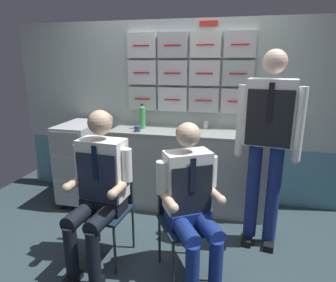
% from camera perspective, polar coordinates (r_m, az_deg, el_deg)
% --- Properties ---
extents(ground, '(4.80, 4.80, 0.04)m').
position_cam_1_polar(ground, '(2.76, -3.77, -22.81)').
color(ground, '#2C3C42').
extents(galley_bulkhead, '(4.20, 0.14, 2.15)m').
position_cam_1_polar(galley_bulkhead, '(3.55, 2.44, 5.72)').
color(galley_bulkhead, '#ACBCB5').
rests_on(galley_bulkhead, ground).
extents(galley_counter, '(1.78, 0.53, 0.93)m').
position_cam_1_polar(galley_counter, '(3.42, 4.01, -5.55)').
color(galley_counter, '#9DA29C').
rests_on(galley_counter, ground).
extents(service_trolley, '(0.40, 0.65, 0.98)m').
position_cam_1_polar(service_trolley, '(3.68, -16.63, -3.69)').
color(service_trolley, black).
rests_on(service_trolley, ground).
extents(folding_chair_left, '(0.43, 0.43, 0.85)m').
position_cam_1_polar(folding_chair_left, '(2.65, -11.47, -10.82)').
color(folding_chair_left, '#2D2D33').
rests_on(folding_chair_left, ground).
extents(crew_member_left, '(0.52, 0.66, 1.32)m').
position_cam_1_polar(crew_member_left, '(2.44, -13.50, -7.99)').
color(crew_member_left, black).
rests_on(crew_member_left, ground).
extents(folding_chair_right, '(0.55, 0.55, 0.85)m').
position_cam_1_polar(folding_chair_right, '(2.42, 3.03, -13.10)').
color(folding_chair_right, '#2D2D33').
rests_on(folding_chair_right, ground).
extents(crew_member_right, '(0.59, 0.67, 1.26)m').
position_cam_1_polar(crew_member_right, '(2.21, 4.59, -11.24)').
color(crew_member_right, black).
rests_on(crew_member_right, ground).
extents(crew_member_standing, '(0.55, 0.32, 1.78)m').
position_cam_1_polar(crew_member_standing, '(2.67, 19.15, 1.57)').
color(crew_member_standing, black).
rests_on(crew_member_standing, ground).
extents(water_bottle_short, '(0.07, 0.07, 0.29)m').
position_cam_1_polar(water_bottle_short, '(3.39, -5.11, 4.75)').
color(water_bottle_short, '#47A552').
rests_on(water_bottle_short, galley_counter).
extents(water_bottle_tall, '(0.07, 0.07, 0.25)m').
position_cam_1_polar(water_bottle_tall, '(3.39, 17.32, 3.82)').
color(water_bottle_tall, silver).
rests_on(water_bottle_tall, galley_counter).
extents(coffee_cup_white, '(0.06, 0.06, 0.09)m').
position_cam_1_polar(coffee_cup_white, '(3.42, 7.48, 3.23)').
color(coffee_cup_white, silver).
rests_on(coffee_cup_white, galley_counter).
extents(espresso_cup_small, '(0.06, 0.06, 0.06)m').
position_cam_1_polar(espresso_cup_small, '(3.08, 5.27, 1.74)').
color(espresso_cup_small, navy).
rests_on(espresso_cup_small, galley_counter).
extents(coffee_cup_spare, '(0.07, 0.07, 0.06)m').
position_cam_1_polar(coffee_cup_spare, '(3.26, -6.05, 2.44)').
color(coffee_cup_spare, navy).
rests_on(coffee_cup_spare, galley_counter).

